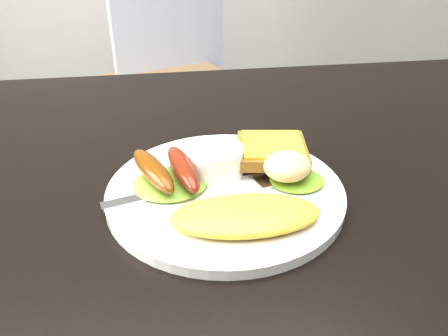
{
  "coord_description": "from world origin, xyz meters",
  "views": [
    {
      "loc": [
        -0.15,
        -0.49,
        1.04
      ],
      "look_at": [
        -0.09,
        -0.06,
        0.78
      ],
      "focal_mm": 35.0,
      "sensor_mm": 36.0,
      "label": 1
    }
  ],
  "objects_px": {
    "dining_table": "(282,175)",
    "person": "(140,102)",
    "dining_chair": "(174,90)",
    "plate": "(225,191)"
  },
  "relations": [
    {
      "from": "dining_chair",
      "to": "person",
      "type": "relative_size",
      "value": 0.35
    },
    {
      "from": "plate",
      "to": "person",
      "type": "bearing_deg",
      "value": 102.48
    },
    {
      "from": "dining_chair",
      "to": "person",
      "type": "distance_m",
      "value": 0.7
    },
    {
      "from": "dining_chair",
      "to": "dining_table",
      "type": "bearing_deg",
      "value": -104.83
    },
    {
      "from": "dining_table",
      "to": "person",
      "type": "relative_size",
      "value": 0.9
    },
    {
      "from": "dining_table",
      "to": "plate",
      "type": "distance_m",
      "value": 0.11
    },
    {
      "from": "person",
      "to": "dining_chair",
      "type": "bearing_deg",
      "value": -109.49
    },
    {
      "from": "dining_table",
      "to": "dining_chair",
      "type": "distance_m",
      "value": 1.15
    },
    {
      "from": "dining_table",
      "to": "dining_chair",
      "type": "height_order",
      "value": "dining_table"
    },
    {
      "from": "person",
      "to": "dining_table",
      "type": "bearing_deg",
      "value": 103.22
    }
  ]
}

